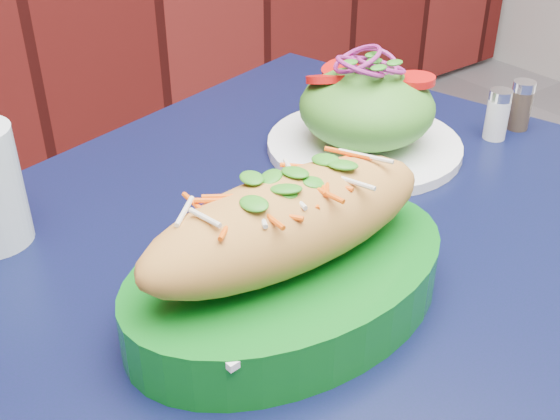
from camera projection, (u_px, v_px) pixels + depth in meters
cafe_table at (365, 337)px, 0.68m from camera, size 0.97×0.97×0.75m
banh_mi_basket at (288, 258)px, 0.55m from camera, size 0.29×0.19×0.13m
salad_plate at (366, 114)px, 0.80m from camera, size 0.23×0.23×0.12m
salt_shaker at (497, 114)px, 0.84m from camera, size 0.03×0.03×0.06m
pepper_shaker at (521, 105)px, 0.86m from camera, size 0.03×0.03×0.06m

